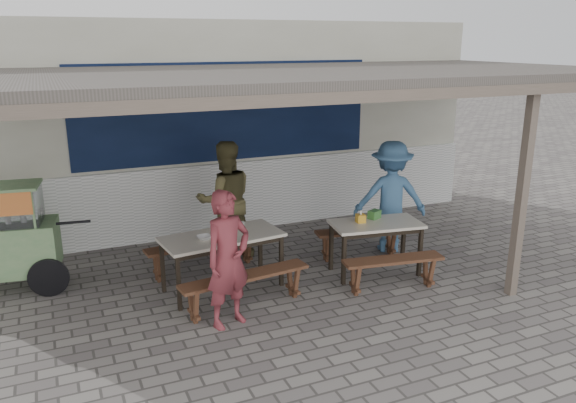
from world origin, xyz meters
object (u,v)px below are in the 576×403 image
(bench_left_wall, at_px, (203,249))
(vendor_cart, at_px, (5,235))
(bench_left_street, at_px, (245,283))
(patron_street_side, at_px, (228,259))
(patron_right_table, at_px, (391,197))
(condiment_bowl, at_px, (204,238))
(bench_right_street, at_px, (393,267))
(donation_box, at_px, (374,214))
(table_left, at_px, (222,241))
(bench_right_wall, at_px, (359,237))
(condiment_jar, at_px, (242,225))
(table_right, at_px, (376,228))
(patron_wall_side, at_px, (226,200))
(tissue_box, at_px, (361,218))

(bench_left_wall, height_order, vendor_cart, vendor_cart)
(bench_left_street, height_order, patron_street_side, patron_street_side)
(patron_right_table, xyz_separation_m, condiment_bowl, (-3.06, -0.41, -0.09))
(bench_right_street, bearing_deg, patron_street_side, -170.59)
(patron_right_table, bearing_deg, patron_street_side, 46.63)
(donation_box, bearing_deg, table_left, 175.56)
(patron_right_table, distance_m, condiment_bowl, 3.09)
(donation_box, bearing_deg, bench_right_street, -102.39)
(bench_right_wall, xyz_separation_m, donation_box, (-0.02, -0.42, 0.48))
(table_left, xyz_separation_m, patron_right_table, (2.81, 0.36, 0.19))
(table_left, bearing_deg, condiment_jar, 20.14)
(table_right, bearing_deg, vendor_cart, 172.17)
(patron_wall_side, bearing_deg, patron_right_table, 168.02)
(patron_wall_side, height_order, condiment_bowl, patron_wall_side)
(table_right, distance_m, bench_right_street, 0.68)
(donation_box, bearing_deg, tissue_box, -163.84)
(bench_left_wall, bearing_deg, bench_right_wall, -17.33)
(patron_wall_side, relative_size, donation_box, 10.13)
(patron_wall_side, bearing_deg, patron_street_side, 77.90)
(patron_street_side, relative_size, patron_right_table, 0.93)
(bench_right_wall, distance_m, patron_street_side, 2.75)
(tissue_box, bearing_deg, bench_right_wall, 59.65)
(bench_left_street, distance_m, donation_box, 2.22)
(patron_street_side, xyz_separation_m, condiment_bowl, (-0.03, 0.90, -0.03))
(table_left, distance_m, table_right, 2.15)
(patron_wall_side, distance_m, tissue_box, 2.03)
(condiment_jar, height_order, condiment_bowl, condiment_jar)
(tissue_box, xyz_separation_m, donation_box, (0.27, 0.08, 0.00))
(condiment_jar, distance_m, condiment_bowl, 0.62)
(bench_left_wall, height_order, condiment_bowl, condiment_bowl)
(patron_right_table, bearing_deg, bench_right_wall, 34.05)
(bench_right_wall, height_order, condiment_jar, condiment_jar)
(table_right, height_order, bench_right_wall, table_right)
(table_left, distance_m, bench_left_street, 0.75)
(patron_wall_side, distance_m, condiment_bowl, 1.31)
(patron_wall_side, bearing_deg, bench_left_street, 84.42)
(table_right, relative_size, patron_right_table, 0.77)
(bench_left_street, height_order, tissue_box, tissue_box)
(patron_street_side, xyz_separation_m, condiment_jar, (0.54, 1.12, -0.01))
(bench_left_street, xyz_separation_m, donation_box, (2.12, 0.50, 0.46))
(bench_right_wall, height_order, patron_right_table, patron_right_table)
(patron_street_side, bearing_deg, condiment_bowl, 72.59)
(bench_left_street, relative_size, bench_right_street, 1.22)
(table_right, distance_m, patron_wall_side, 2.25)
(vendor_cart, height_order, condiment_jar, vendor_cart)
(bench_right_street, height_order, condiment_jar, condiment_jar)
(bench_left_street, relative_size, condiment_jar, 18.45)
(vendor_cart, xyz_separation_m, patron_wall_side, (2.97, 0.00, 0.12))
(bench_left_street, distance_m, bench_right_wall, 2.32)
(patron_street_side, bearing_deg, condiment_jar, 44.55)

